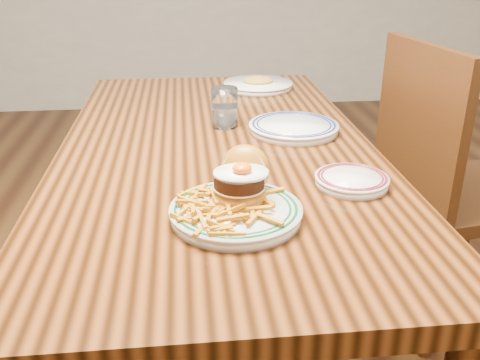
{
  "coord_description": "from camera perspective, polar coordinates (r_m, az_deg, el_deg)",
  "views": [
    {
      "loc": [
        -0.08,
        -1.39,
        1.26
      ],
      "look_at": [
        0.02,
        -0.41,
        0.82
      ],
      "focal_mm": 40.0,
      "sensor_mm": 36.0,
      "label": 1
    }
  ],
  "objects": [
    {
      "name": "rear_plate",
      "position": [
        1.57,
        5.75,
        5.64
      ],
      "size": [
        0.26,
        0.26,
        0.03
      ],
      "rotation": [
        0.0,
        0.0,
        -0.17
      ],
      "color": "silver",
      "rests_on": "table"
    },
    {
      "name": "floor",
      "position": [
        1.87,
        -2.07,
        -18.21
      ],
      "size": [
        6.0,
        6.0,
        0.0
      ],
      "primitive_type": "plane",
      "color": "black",
      "rests_on": "ground"
    },
    {
      "name": "water_glass",
      "position": [
        1.6,
        -1.66,
        7.51
      ],
      "size": [
        0.08,
        0.08,
        0.12
      ],
      "color": "white",
      "rests_on": "table"
    },
    {
      "name": "side_plate",
      "position": [
        1.24,
        11.83,
        0.01
      ],
      "size": [
        0.17,
        0.17,
        0.03
      ],
      "rotation": [
        0.0,
        0.0,
        -0.15
      ],
      "color": "silver",
      "rests_on": "table"
    },
    {
      "name": "main_plate",
      "position": [
        1.07,
        -0.27,
        -2.14
      ],
      "size": [
        0.27,
        0.28,
        0.13
      ],
      "rotation": [
        0.0,
        0.0,
        -0.31
      ],
      "color": "silver",
      "rests_on": "table"
    },
    {
      "name": "chair_right",
      "position": [
        1.9,
        21.12,
        -0.26
      ],
      "size": [
        0.52,
        0.52,
        0.99
      ],
      "rotation": [
        0.0,
        0.0,
        3.27
      ],
      "color": "#3C1B0C",
      "rests_on": "floor"
    },
    {
      "name": "table",
      "position": [
        1.51,
        -2.43,
        0.77
      ],
      "size": [
        0.85,
        1.6,
        0.75
      ],
      "color": "black",
      "rests_on": "floor"
    },
    {
      "name": "far_plate",
      "position": [
        2.06,
        1.94,
        10.14
      ],
      "size": [
        0.26,
        0.26,
        0.05
      ],
      "rotation": [
        0.0,
        0.0,
        0.1
      ],
      "color": "silver",
      "rests_on": "table"
    }
  ]
}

